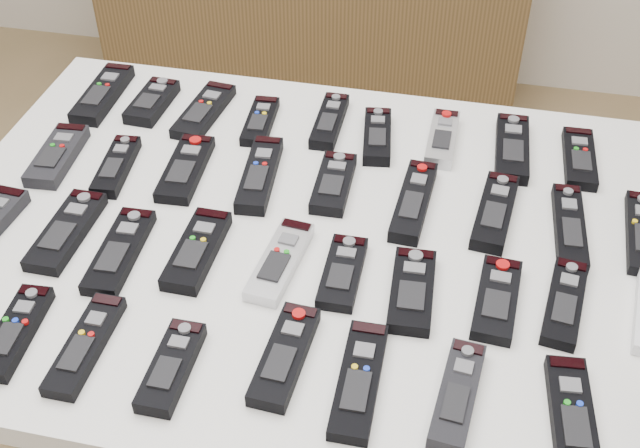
% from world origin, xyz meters
% --- Properties ---
extents(table, '(1.25, 0.88, 0.78)m').
position_xyz_m(table, '(0.14, 0.12, 0.72)').
color(table, white).
rests_on(table, ground).
extents(sideboard, '(1.49, 0.56, 0.73)m').
position_xyz_m(sideboard, '(-0.25, 1.78, 0.36)').
color(sideboard, '#4A371D').
rests_on(sideboard, ground).
extents(remote_0, '(0.06, 0.20, 0.02)m').
position_xyz_m(remote_0, '(-0.36, 0.42, 0.79)').
color(remote_0, black).
rests_on(remote_0, table).
extents(remote_1, '(0.07, 0.14, 0.02)m').
position_xyz_m(remote_1, '(-0.25, 0.42, 0.79)').
color(remote_1, black).
rests_on(remote_1, table).
extents(remote_2, '(0.08, 0.19, 0.02)m').
position_xyz_m(remote_2, '(-0.15, 0.41, 0.79)').
color(remote_2, black).
rests_on(remote_2, table).
extents(remote_3, '(0.06, 0.15, 0.02)m').
position_xyz_m(remote_3, '(-0.03, 0.40, 0.79)').
color(remote_3, black).
rests_on(remote_3, table).
extents(remote_4, '(0.05, 0.16, 0.02)m').
position_xyz_m(remote_4, '(0.09, 0.42, 0.79)').
color(remote_4, black).
rests_on(remote_4, table).
extents(remote_5, '(0.07, 0.16, 0.02)m').
position_xyz_m(remote_5, '(0.19, 0.39, 0.79)').
color(remote_5, black).
rests_on(remote_5, table).
extents(remote_6, '(0.05, 0.16, 0.02)m').
position_xyz_m(remote_6, '(0.31, 0.41, 0.79)').
color(remote_6, '#B7B7BC').
rests_on(remote_6, table).
extents(remote_7, '(0.06, 0.19, 0.02)m').
position_xyz_m(remote_7, '(0.43, 0.41, 0.79)').
color(remote_7, black).
rests_on(remote_7, table).
extents(remote_8, '(0.06, 0.17, 0.02)m').
position_xyz_m(remote_8, '(0.55, 0.40, 0.79)').
color(remote_8, black).
rests_on(remote_8, table).
extents(remote_9, '(0.07, 0.17, 0.02)m').
position_xyz_m(remote_9, '(-0.35, 0.21, 0.79)').
color(remote_9, black).
rests_on(remote_9, table).
extents(remote_10, '(0.06, 0.16, 0.02)m').
position_xyz_m(remote_10, '(-0.24, 0.21, 0.79)').
color(remote_10, black).
rests_on(remote_10, table).
extents(remote_11, '(0.07, 0.18, 0.02)m').
position_xyz_m(remote_11, '(-0.12, 0.23, 0.79)').
color(remote_11, black).
rests_on(remote_11, table).
extents(remote_12, '(0.07, 0.20, 0.02)m').
position_xyz_m(remote_12, '(0.01, 0.24, 0.79)').
color(remote_12, black).
rests_on(remote_12, table).
extents(remote_13, '(0.06, 0.15, 0.02)m').
position_xyz_m(remote_13, '(0.14, 0.24, 0.79)').
color(remote_13, black).
rests_on(remote_13, table).
extents(remote_14, '(0.06, 0.20, 0.02)m').
position_xyz_m(remote_14, '(0.28, 0.22, 0.79)').
color(remote_14, black).
rests_on(remote_14, table).
extents(remote_15, '(0.07, 0.19, 0.02)m').
position_xyz_m(remote_15, '(0.41, 0.22, 0.79)').
color(remote_15, black).
rests_on(remote_15, table).
extents(remote_16, '(0.05, 0.20, 0.02)m').
position_xyz_m(remote_16, '(0.53, 0.21, 0.79)').
color(remote_16, black).
rests_on(remote_16, table).
extents(remote_19, '(0.06, 0.18, 0.02)m').
position_xyz_m(remote_19, '(-0.25, 0.03, 0.79)').
color(remote_19, black).
rests_on(remote_19, table).
extents(remote_20, '(0.06, 0.19, 0.02)m').
position_xyz_m(remote_20, '(-0.15, 0.01, 0.79)').
color(remote_20, black).
rests_on(remote_20, table).
extents(remote_21, '(0.06, 0.17, 0.02)m').
position_xyz_m(remote_21, '(-0.03, 0.03, 0.79)').
color(remote_21, black).
rests_on(remote_21, table).
extents(remote_22, '(0.07, 0.18, 0.02)m').
position_xyz_m(remote_22, '(0.10, 0.04, 0.79)').
color(remote_22, '#B7B7BC').
rests_on(remote_22, table).
extents(remote_23, '(0.06, 0.15, 0.02)m').
position_xyz_m(remote_23, '(0.19, 0.04, 0.79)').
color(remote_23, black).
rests_on(remote_23, table).
extents(remote_24, '(0.07, 0.16, 0.02)m').
position_xyz_m(remote_24, '(0.30, 0.02, 0.79)').
color(remote_24, black).
rests_on(remote_24, table).
extents(remote_25, '(0.07, 0.16, 0.02)m').
position_xyz_m(remote_25, '(0.42, 0.03, 0.79)').
color(remote_25, black).
rests_on(remote_25, table).
extents(remote_26, '(0.07, 0.17, 0.02)m').
position_xyz_m(remote_26, '(0.52, 0.04, 0.79)').
color(remote_26, black).
rests_on(remote_26, table).
extents(remote_29, '(0.06, 0.16, 0.02)m').
position_xyz_m(remote_29, '(-0.22, -0.18, 0.79)').
color(remote_29, black).
rests_on(remote_29, table).
extents(remote_30, '(0.05, 0.17, 0.02)m').
position_xyz_m(remote_30, '(-0.12, -0.18, 0.79)').
color(remote_30, black).
rests_on(remote_30, table).
extents(remote_31, '(0.05, 0.15, 0.02)m').
position_xyz_m(remote_31, '(0.01, -0.19, 0.79)').
color(remote_31, black).
rests_on(remote_31, table).
extents(remote_32, '(0.06, 0.17, 0.02)m').
position_xyz_m(remote_32, '(0.15, -0.14, 0.79)').
color(remote_32, black).
rests_on(remote_32, table).
extents(remote_33, '(0.05, 0.19, 0.02)m').
position_xyz_m(remote_33, '(0.25, -0.16, 0.79)').
color(remote_33, black).
rests_on(remote_33, table).
extents(remote_34, '(0.06, 0.17, 0.02)m').
position_xyz_m(remote_34, '(0.38, -0.15, 0.79)').
color(remote_34, black).
rests_on(remote_34, table).
extents(remote_35, '(0.07, 0.18, 0.02)m').
position_xyz_m(remote_35, '(0.52, -0.16, 0.79)').
color(remote_35, black).
rests_on(remote_35, table).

